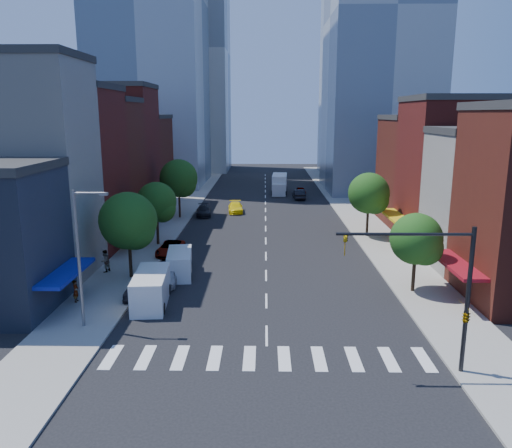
# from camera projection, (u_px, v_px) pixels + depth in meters

# --- Properties ---
(ground) EXTENTS (220.00, 220.00, 0.00)m
(ground) POSITION_uv_depth(u_px,v_px,m) (267.00, 336.00, 31.59)
(ground) COLOR black
(ground) RESTS_ON ground
(sidewalk_left) EXTENTS (5.00, 120.00, 0.15)m
(sidewalk_left) POSITION_uv_depth(u_px,v_px,m) (178.00, 212.00, 70.82)
(sidewalk_left) COLOR gray
(sidewalk_left) RESTS_ON ground
(sidewalk_right) EXTENTS (5.00, 120.00, 0.15)m
(sidewalk_right) POSITION_uv_depth(u_px,v_px,m) (354.00, 212.00, 70.40)
(sidewalk_right) COLOR gray
(sidewalk_right) RESTS_ON ground
(crosswalk) EXTENTS (19.00, 3.00, 0.01)m
(crosswalk) POSITION_uv_depth(u_px,v_px,m) (267.00, 358.00, 28.66)
(crosswalk) COLOR silver
(crosswalk) RESTS_ON ground
(bldg_left_1) EXTENTS (12.00, 8.00, 18.00)m
(bldg_left_1) POSITION_uv_depth(u_px,v_px,m) (16.00, 172.00, 41.69)
(bldg_left_1) COLOR #BCB7AD
(bldg_left_1) RESTS_ON ground
(bldg_left_2) EXTENTS (12.00, 9.00, 16.00)m
(bldg_left_2) POSITION_uv_depth(u_px,v_px,m) (58.00, 172.00, 50.20)
(bldg_left_2) COLOR maroon
(bldg_left_2) RESTS_ON ground
(bldg_left_3) EXTENTS (12.00, 8.00, 15.00)m
(bldg_left_3) POSITION_uv_depth(u_px,v_px,m) (88.00, 168.00, 58.61)
(bldg_left_3) COLOR #581E16
(bldg_left_3) RESTS_ON ground
(bldg_left_4) EXTENTS (12.00, 9.00, 17.00)m
(bldg_left_4) POSITION_uv_depth(u_px,v_px,m) (109.00, 154.00, 66.69)
(bldg_left_4) COLOR maroon
(bldg_left_4) RESTS_ON ground
(bldg_left_5) EXTENTS (12.00, 10.00, 13.00)m
(bldg_left_5) POSITION_uv_depth(u_px,v_px,m) (129.00, 162.00, 76.39)
(bldg_left_5) COLOR #581E16
(bldg_left_5) RESTS_ON ground
(bldg_right_1) EXTENTS (12.00, 8.00, 12.00)m
(bldg_right_1) POSITION_uv_depth(u_px,v_px,m) (501.00, 202.00, 44.58)
(bldg_right_1) COLOR #BCB7AD
(bldg_right_1) RESTS_ON ground
(bldg_right_2) EXTENTS (12.00, 10.00, 15.00)m
(bldg_right_2) POSITION_uv_depth(u_px,v_px,m) (463.00, 174.00, 53.04)
(bldg_right_2) COLOR maroon
(bldg_right_2) RESTS_ON ground
(bldg_right_3) EXTENTS (12.00, 10.00, 13.00)m
(bldg_right_3) POSITION_uv_depth(u_px,v_px,m) (432.00, 172.00, 63.01)
(bldg_right_3) COLOR #581E16
(bldg_right_3) RESTS_ON ground
(tower_ne) EXTENTS (18.00, 20.00, 60.00)m
(tower_ne) POSITION_uv_depth(u_px,v_px,m) (383.00, 16.00, 85.26)
(tower_ne) COLOR #9EA5AD
(tower_ne) RESTS_ON ground
(tower_far_w) EXTENTS (18.00, 18.00, 56.00)m
(tower_far_w) POSITION_uv_depth(u_px,v_px,m) (190.00, 52.00, 118.53)
(tower_far_w) COLOR #9EA5AD
(tower_far_w) RESTS_ON ground
(traffic_signal) EXTENTS (7.24, 2.24, 8.00)m
(traffic_signal) POSITION_uv_depth(u_px,v_px,m) (457.00, 301.00, 26.13)
(traffic_signal) COLOR black
(traffic_signal) RESTS_ON sidewalk_right
(streetlight) EXTENTS (2.25, 0.25, 9.00)m
(streetlight) POSITION_uv_depth(u_px,v_px,m) (81.00, 250.00, 31.61)
(streetlight) COLOR slate
(streetlight) RESTS_ON sidewalk_left
(tree_left_near) EXTENTS (4.80, 4.80, 7.30)m
(tree_left_near) POSITION_uv_depth(u_px,v_px,m) (130.00, 223.00, 41.38)
(tree_left_near) COLOR black
(tree_left_near) RESTS_ON sidewalk_left
(tree_left_mid) EXTENTS (4.20, 4.20, 6.65)m
(tree_left_mid) POSITION_uv_depth(u_px,v_px,m) (158.00, 204.00, 52.19)
(tree_left_mid) COLOR black
(tree_left_mid) RESTS_ON sidewalk_left
(tree_left_far) EXTENTS (5.00, 5.00, 7.75)m
(tree_left_far) POSITION_uv_depth(u_px,v_px,m) (180.00, 180.00, 65.71)
(tree_left_far) COLOR black
(tree_left_far) RESTS_ON sidewalk_left
(tree_right_near) EXTENTS (4.00, 4.00, 6.20)m
(tree_right_near) POSITION_uv_depth(u_px,v_px,m) (418.00, 241.00, 38.22)
(tree_right_near) COLOR black
(tree_right_near) RESTS_ON sidewalk_right
(tree_right_far) EXTENTS (4.60, 4.60, 7.20)m
(tree_right_far) POSITION_uv_depth(u_px,v_px,m) (370.00, 195.00, 55.64)
(tree_right_far) COLOR black
(tree_right_far) RESTS_ON sidewalk_right
(parked_car_front) EXTENTS (1.66, 3.92, 1.32)m
(parked_car_front) POSITION_uv_depth(u_px,v_px,m) (169.00, 277.00, 40.88)
(parked_car_front) COLOR #B9B9BF
(parked_car_front) RESTS_ON ground
(parked_car_second) EXTENTS (1.97, 4.59, 1.47)m
(parked_car_second) POSITION_uv_depth(u_px,v_px,m) (143.00, 287.00, 38.22)
(parked_car_second) COLOR black
(parked_car_second) RESTS_ON ground
(parked_car_third) EXTENTS (2.46, 4.88, 1.32)m
(parked_car_third) POSITION_uv_depth(u_px,v_px,m) (170.00, 248.00, 49.55)
(parked_car_third) COLOR #999999
(parked_car_third) RESTS_ON ground
(parked_car_rear) EXTENTS (2.40, 4.97, 1.39)m
(parked_car_rear) POSITION_uv_depth(u_px,v_px,m) (204.00, 211.00, 68.39)
(parked_car_rear) COLOR black
(parked_car_rear) RESTS_ON ground
(cargo_van_near) EXTENTS (2.76, 5.86, 2.42)m
(cargo_van_near) POSITION_uv_depth(u_px,v_px,m) (151.00, 289.00, 36.39)
(cargo_van_near) COLOR silver
(cargo_van_near) RESTS_ON ground
(cargo_van_far) EXTENTS (2.64, 5.25, 2.14)m
(cargo_van_far) POSITION_uv_depth(u_px,v_px,m) (180.00, 264.00, 43.04)
(cargo_van_far) COLOR white
(cargo_van_far) RESTS_ON ground
(taxi) EXTENTS (2.39, 5.05, 1.42)m
(taxi) POSITION_uv_depth(u_px,v_px,m) (236.00, 207.00, 70.75)
(taxi) COLOR yellow
(taxi) RESTS_ON ground
(traffic_car_oncoming) EXTENTS (1.96, 4.88, 1.58)m
(traffic_car_oncoming) POSITION_uv_depth(u_px,v_px,m) (299.00, 194.00, 81.72)
(traffic_car_oncoming) COLOR black
(traffic_car_oncoming) RESTS_ON ground
(traffic_car_far) EXTENTS (1.90, 4.04, 1.34)m
(traffic_car_far) POSITION_uv_depth(u_px,v_px,m) (300.00, 191.00, 86.37)
(traffic_car_far) COLOR #999999
(traffic_car_far) RESTS_ON ground
(box_truck) EXTENTS (2.89, 8.29, 3.29)m
(box_truck) POSITION_uv_depth(u_px,v_px,m) (279.00, 185.00, 87.19)
(box_truck) COLOR silver
(box_truck) RESTS_ON ground
(pedestrian_near) EXTENTS (0.41, 0.61, 1.65)m
(pedestrian_near) POSITION_uv_depth(u_px,v_px,m) (76.00, 291.00, 36.71)
(pedestrian_near) COLOR #999999
(pedestrian_near) RESTS_ON sidewalk_left
(pedestrian_far) EXTENTS (1.03, 1.15, 1.96)m
(pedestrian_far) POSITION_uv_depth(u_px,v_px,m) (105.00, 261.00, 43.63)
(pedestrian_far) COLOR #999999
(pedestrian_far) RESTS_ON sidewalk_left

